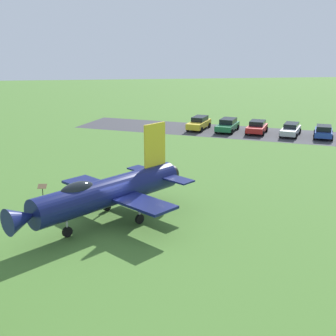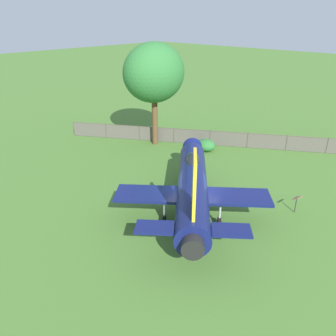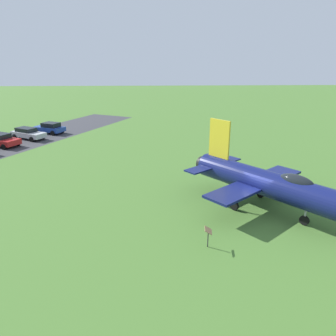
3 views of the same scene
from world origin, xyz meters
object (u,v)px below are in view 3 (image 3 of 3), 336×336
(display_jet, at_px, (268,183))
(parked_car_silver, at_px, (28,133))
(parked_car_red, at_px, (2,140))
(parked_car_blue, at_px, (50,128))
(info_plaque, at_px, (208,233))

(display_jet, bearing_deg, parked_car_silver, -171.13)
(display_jet, relative_size, parked_car_silver, 2.25)
(parked_car_red, bearing_deg, parked_car_silver, 90.91)
(parked_car_blue, bearing_deg, parked_car_red, 87.29)
(display_jet, bearing_deg, parked_car_red, -164.14)
(parked_car_blue, bearing_deg, parked_car_silver, 85.66)
(info_plaque, xyz_separation_m, parked_car_red, (-21.82, -20.46, -0.09))
(display_jet, bearing_deg, info_plaque, -86.16)
(parked_car_silver, distance_m, parked_car_red, 3.86)
(display_jet, relative_size, parked_car_red, 2.43)
(info_plaque, relative_size, parked_car_blue, 0.25)
(display_jet, xyz_separation_m, info_plaque, (4.30, -4.60, -1.09))
(parked_car_red, bearing_deg, display_jet, -7.37)
(display_jet, height_order, info_plaque, display_jet)
(display_jet, distance_m, parked_car_blue, 32.34)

